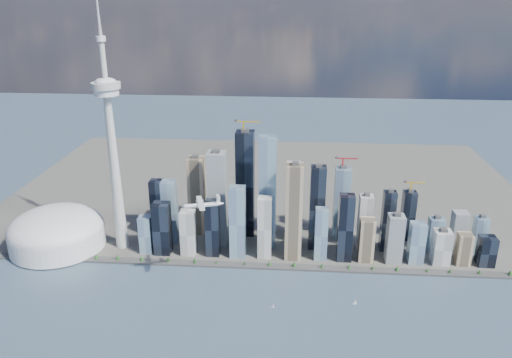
# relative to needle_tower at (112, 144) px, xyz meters

# --- Properties ---
(ground) EXTENTS (4000.00, 4000.00, 0.00)m
(ground) POSITION_rel_needle_tower_xyz_m (300.00, -310.00, -235.84)
(ground) COLOR #324657
(ground) RESTS_ON ground
(seawall) EXTENTS (1100.00, 22.00, 4.00)m
(seawall) POSITION_rel_needle_tower_xyz_m (300.00, -60.00, -233.84)
(seawall) COLOR #383838
(seawall) RESTS_ON ground
(land) EXTENTS (1400.00, 900.00, 3.00)m
(land) POSITION_rel_needle_tower_xyz_m (300.00, 390.00, -234.34)
(land) COLOR #4C4C47
(land) RESTS_ON ground
(shoreline_trees) EXTENTS (960.53, 7.20, 8.80)m
(shoreline_trees) POSITION_rel_needle_tower_xyz_m (300.00, -60.00, -227.06)
(shoreline_trees) COLOR #3F2D1E
(shoreline_trees) RESTS_ON seawall
(skyscraper_cluster) EXTENTS (736.00, 142.00, 267.69)m
(skyscraper_cluster) POSITION_rel_needle_tower_xyz_m (359.62, 26.82, -152.56)
(skyscraper_cluster) COLOR black
(skyscraper_cluster) RESTS_ON land
(needle_tower) EXTENTS (56.00, 56.00, 550.50)m
(needle_tower) POSITION_rel_needle_tower_xyz_m (0.00, 0.00, 0.00)
(needle_tower) COLOR #AFAFA9
(needle_tower) RESTS_ON land
(dome_stadium) EXTENTS (200.00, 200.00, 86.00)m
(dome_stadium) POSITION_rel_needle_tower_xyz_m (-140.00, -10.00, -196.40)
(dome_stadium) COLOR silver
(dome_stadium) RESTS_ON land
(airplane) EXTENTS (73.02, 65.16, 18.09)m
(airplane) POSITION_rel_needle_tower_xyz_m (211.37, -155.06, -58.82)
(airplane) COLOR silver
(airplane) RESTS_ON ground
(sailboat_west) EXTENTS (7.11, 2.89, 9.82)m
(sailboat_west) POSITION_rel_needle_tower_xyz_m (338.82, -198.17, -232.69)
(sailboat_west) COLOR silver
(sailboat_west) RESTS_ON ground
(sailboat_east) EXTENTS (7.76, 2.53, 10.75)m
(sailboat_east) POSITION_rel_needle_tower_xyz_m (485.11, -176.32, -232.39)
(sailboat_east) COLOR silver
(sailboat_east) RESTS_ON ground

